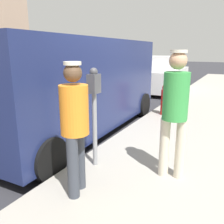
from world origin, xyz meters
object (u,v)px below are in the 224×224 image
at_px(pedestrian_in_green, 175,107).
at_px(fire_hydrant, 165,100).
at_px(parking_meter_near, 94,101).
at_px(parked_van, 75,84).
at_px(parked_sedan_ahead, 160,75).
at_px(pedestrian_in_orange, 75,122).

relative_size(pedestrian_in_green, fire_hydrant, 2.06).
bearing_deg(parking_meter_near, fire_hydrant, 88.37).
distance_m(parked_van, parked_sedan_ahead, 6.79).
distance_m(pedestrian_in_green, parked_van, 2.96).
height_order(parked_van, fire_hydrant, parked_van).
height_order(parking_meter_near, pedestrian_in_orange, pedestrian_in_orange).
bearing_deg(pedestrian_in_green, fire_hydrant, 107.56).
relative_size(pedestrian_in_green, parked_van, 0.34).
height_order(pedestrian_in_orange, parked_van, parked_van).
height_order(parking_meter_near, parked_van, parked_van).
xyz_separation_m(pedestrian_in_orange, pedestrian_in_green, (0.95, 0.96, 0.09)).
relative_size(pedestrian_in_orange, pedestrian_in_green, 0.93).
height_order(pedestrian_in_orange, pedestrian_in_green, pedestrian_in_green).
bearing_deg(pedestrian_in_orange, parked_sedan_ahead, 100.78).
bearing_deg(parked_sedan_ahead, fire_hydrant, -71.25).
bearing_deg(fire_hydrant, parking_meter_near, -91.63).
bearing_deg(pedestrian_in_green, pedestrian_in_orange, -134.65).
bearing_deg(parked_van, parking_meter_near, -46.02).
bearing_deg(pedestrian_in_orange, fire_hydrant, 91.27).
relative_size(parked_van, fire_hydrant, 6.09).
bearing_deg(parking_meter_near, pedestrian_in_orange, -75.34).
distance_m(pedestrian_in_orange, parked_sedan_ahead, 9.25).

